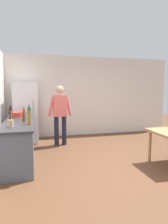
{
  "coord_description": "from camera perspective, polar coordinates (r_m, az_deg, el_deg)",
  "views": [
    {
      "loc": [
        -1.66,
        -3.69,
        1.62
      ],
      "look_at": [
        -0.43,
        1.13,
        1.03
      ],
      "focal_mm": 31.59,
      "sensor_mm": 36.0,
      "label": 1
    }
  ],
  "objects": [
    {
      "name": "ground_plane",
      "position": [
        4.36,
        9.54,
        -15.13
      ],
      "size": [
        14.0,
        14.0,
        0.0
      ],
      "primitive_type": "plane",
      "color": "brown"
    },
    {
      "name": "wall_back",
      "position": [
        6.9,
        -0.35,
        4.57
      ],
      "size": [
        6.4,
        0.12,
        2.7
      ],
      "primitive_type": "cube",
      "color": "silver",
      "rests_on": "ground_plane"
    },
    {
      "name": "kitchen_counter",
      "position": [
        4.65,
        -18.2,
        -8.1
      ],
      "size": [
        0.64,
        2.2,
        0.9
      ],
      "color": "#4C5666",
      "rests_on": "ground_plane"
    },
    {
      "name": "refrigerator",
      "position": [
        6.14,
        -16.43,
        -0.21
      ],
      "size": [
        0.7,
        0.67,
        1.8
      ],
      "color": "white",
      "rests_on": "ground_plane"
    },
    {
      "name": "person",
      "position": [
        5.62,
        -6.94,
        0.2
      ],
      "size": [
        0.7,
        0.22,
        1.7
      ],
      "color": "#1E1E2D",
      "rests_on": "ground_plane"
    },
    {
      "name": "cooking_pot",
      "position": [
        5.32,
        -18.84,
        -0.69
      ],
      "size": [
        0.4,
        0.28,
        0.12
      ],
      "color": "red",
      "rests_on": "kitchen_counter"
    },
    {
      "name": "utensil_jar",
      "position": [
        3.93,
        -20.45,
        -3.03
      ],
      "size": [
        0.11,
        0.11,
        0.32
      ],
      "color": "tan",
      "rests_on": "kitchen_counter"
    },
    {
      "name": "bottle_sauce_red",
      "position": [
        5.5,
        -16.98,
        -0.01
      ],
      "size": [
        0.06,
        0.06,
        0.24
      ],
      "color": "#B22319",
      "rests_on": "kitchen_counter"
    },
    {
      "name": "bottle_beer_brown",
      "position": [
        4.52,
        -17.06,
        -1.31
      ],
      "size": [
        0.06,
        0.06,
        0.26
      ],
      "color": "#5B3314",
      "rests_on": "kitchen_counter"
    },
    {
      "name": "bottle_oil_amber",
      "position": [
        4.11,
        -15.53,
        -1.93
      ],
      "size": [
        0.06,
        0.06,
        0.28
      ],
      "color": "#996619",
      "rests_on": "kitchen_counter"
    },
    {
      "name": "bottle_wine_dark",
      "position": [
        4.77,
        -20.43,
        -0.55
      ],
      "size": [
        0.08,
        0.08,
        0.34
      ],
      "color": "black",
      "rests_on": "kitchen_counter"
    },
    {
      "name": "bottle_wine_green",
      "position": [
        4.78,
        -15.56,
        -0.36
      ],
      "size": [
        0.08,
        0.08,
        0.34
      ],
      "color": "#1E5123",
      "rests_on": "kitchen_counter"
    }
  ]
}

